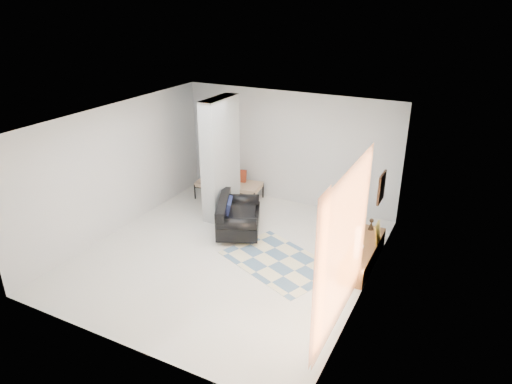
% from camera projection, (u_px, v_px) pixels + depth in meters
% --- Properties ---
extents(floor, '(6.00, 6.00, 0.00)m').
position_uv_depth(floor, '(229.00, 254.00, 9.29)').
color(floor, silver).
rests_on(floor, ground).
extents(ceiling, '(6.00, 6.00, 0.00)m').
position_uv_depth(ceiling, '(225.00, 119.00, 8.18)').
color(ceiling, white).
rests_on(ceiling, wall_back).
extents(wall_back, '(6.00, 0.00, 6.00)m').
position_uv_depth(wall_back, '(289.00, 148.00, 11.19)').
color(wall_back, silver).
rests_on(wall_back, ground).
extents(wall_front, '(6.00, 0.00, 6.00)m').
position_uv_depth(wall_front, '(117.00, 267.00, 6.28)').
color(wall_front, silver).
rests_on(wall_front, ground).
extents(wall_left, '(0.00, 6.00, 6.00)m').
position_uv_depth(wall_left, '(117.00, 169.00, 9.88)').
color(wall_left, silver).
rests_on(wall_left, ground).
extents(wall_right, '(0.00, 6.00, 6.00)m').
position_uv_depth(wall_right, '(370.00, 220.00, 7.59)').
color(wall_right, silver).
rests_on(wall_right, ground).
extents(partition_column, '(0.35, 1.20, 2.80)m').
position_uv_depth(partition_column, '(221.00, 158.00, 10.50)').
color(partition_column, '#9EA3A5').
rests_on(partition_column, floor).
extents(hallway_door, '(0.85, 0.06, 2.04)m').
position_uv_depth(hallway_door, '(215.00, 152.00, 12.18)').
color(hallway_door, beige).
rests_on(hallway_door, floor).
extents(curtain, '(0.00, 2.55, 2.55)m').
position_uv_depth(curtain, '(345.00, 248.00, 6.66)').
color(curtain, orange).
rests_on(curtain, wall_right).
extents(wall_art, '(0.04, 0.45, 0.55)m').
position_uv_depth(wall_art, '(382.00, 188.00, 8.24)').
color(wall_art, '#321A0D').
rests_on(wall_art, wall_right).
extents(media_console, '(0.45, 1.81, 0.80)m').
position_uv_depth(media_console, '(363.00, 254.00, 8.90)').
color(media_console, brown).
rests_on(media_console, floor).
extents(loveseat, '(1.41, 1.72, 0.76)m').
position_uv_depth(loveseat, '(236.00, 216.00, 10.08)').
color(loveseat, silver).
rests_on(loveseat, floor).
extents(daybed, '(1.74, 0.91, 0.77)m').
position_uv_depth(daybed, '(228.00, 183.00, 11.74)').
color(daybed, black).
rests_on(daybed, floor).
extents(area_rug, '(2.53, 2.15, 0.01)m').
position_uv_depth(area_rug, '(279.00, 261.00, 9.02)').
color(area_rug, beige).
rests_on(area_rug, floor).
extents(cylinder_lamp, '(0.11, 0.11, 0.62)m').
position_uv_depth(cylinder_lamp, '(357.00, 243.00, 8.29)').
color(cylinder_lamp, white).
rests_on(cylinder_lamp, media_console).
extents(bronze_figurine, '(0.14, 0.14, 0.25)m').
position_uv_depth(bronze_figurine, '(371.00, 224.00, 9.37)').
color(bronze_figurine, '#2E2014').
rests_on(bronze_figurine, media_console).
extents(vase, '(0.19, 0.19, 0.18)m').
position_uv_depth(vase, '(359.00, 245.00, 8.65)').
color(vase, silver).
rests_on(vase, media_console).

